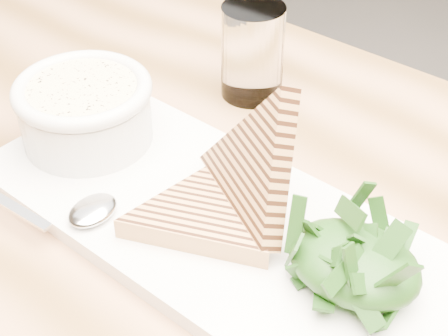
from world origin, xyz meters
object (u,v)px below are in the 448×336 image
Objects in this scene: glass_near at (252,52)px; soup_bowl at (86,117)px; platter at (210,219)px; table_top at (129,288)px.

soup_bowl is at bearing -110.37° from glass_near.
platter is 0.22m from glass_near.
glass_near is (-0.09, 0.19, 0.04)m from platter.
platter is (0.02, 0.08, 0.03)m from table_top.
glass_near is at bearing 114.95° from platter.
soup_bowl reaches higher than platter.
glass_near is (0.07, 0.18, 0.01)m from soup_bowl.
glass_near is at bearing 69.63° from soup_bowl.
table_top is 0.17m from soup_bowl.
glass_near is at bearing 103.88° from table_top.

